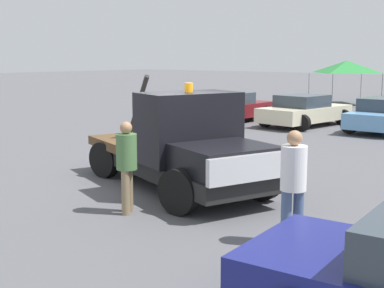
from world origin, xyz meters
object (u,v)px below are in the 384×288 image
object	(u,v)px
parked_car_maroon	(232,108)
traffic_cone	(233,139)
person_at_hood	(127,161)
parked_car_cream	(304,111)
canopy_tent_green	(347,67)
tow_truck	(183,149)
person_near_truck	(293,180)

from	to	relation	value
parked_car_maroon	traffic_cone	size ratio (longest dim) A/B	7.92
person_at_hood	parked_car_maroon	distance (m)	14.74
parked_car_cream	canopy_tent_green	xyz separation A→B (m)	(-3.15, 11.24, 1.66)
canopy_tent_green	tow_truck	bearing A→B (deg)	-74.30
person_near_truck	parked_car_maroon	world-z (taller)	person_near_truck
tow_truck	person_at_hood	xyz separation A→B (m)	(0.34, -2.00, 0.08)
tow_truck	person_near_truck	world-z (taller)	tow_truck
person_at_hood	canopy_tent_green	world-z (taller)	canopy_tent_green
parked_car_maroon	tow_truck	bearing A→B (deg)	-149.50
tow_truck	person_at_hood	world-z (taller)	tow_truck
traffic_cone	tow_truck	bearing A→B (deg)	-65.18
parked_car_maroon	traffic_cone	distance (m)	6.90
tow_truck	parked_car_cream	size ratio (longest dim) A/B	1.29
tow_truck	canopy_tent_green	bearing A→B (deg)	124.68
person_near_truck	person_at_hood	size ratio (longest dim) A/B	1.04
canopy_tent_green	traffic_cone	distance (m)	18.10
tow_truck	parked_car_maroon	size ratio (longest dim) A/B	1.37
traffic_cone	person_near_truck	bearing A→B (deg)	-48.74
parked_car_cream	traffic_cone	bearing A→B (deg)	-166.33
tow_truck	canopy_tent_green	xyz separation A→B (m)	(-6.46, 22.99, 1.38)
person_at_hood	traffic_cone	world-z (taller)	person_at_hood
parked_car_cream	canopy_tent_green	size ratio (longest dim) A/B	1.36
tow_truck	parked_car_cream	bearing A→B (deg)	124.70
person_at_hood	traffic_cone	xyz separation A→B (m)	(-2.86, 7.45, -0.76)
parked_car_maroon	traffic_cone	bearing A→B (deg)	-144.30
person_near_truck	traffic_cone	bearing A→B (deg)	-21.53
person_near_truck	person_at_hood	world-z (taller)	person_near_truck
person_near_truck	canopy_tent_green	distance (m)	26.53
person_near_truck	person_at_hood	distance (m)	3.29
person_near_truck	canopy_tent_green	size ratio (longest dim) A/B	0.54
tow_truck	traffic_cone	size ratio (longest dim) A/B	10.83
tow_truck	parked_car_maroon	bearing A→B (deg)	139.79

